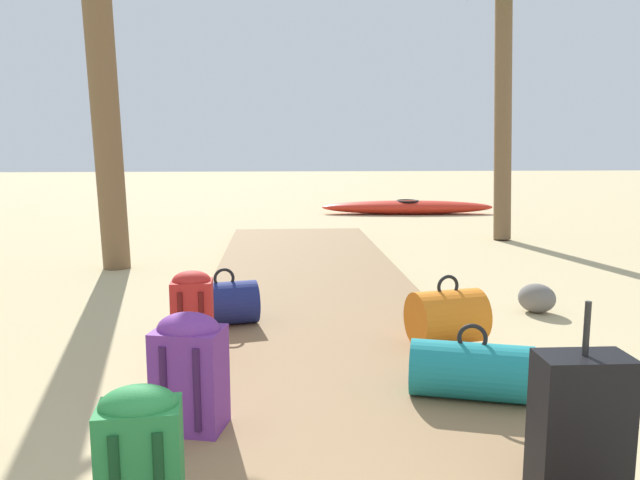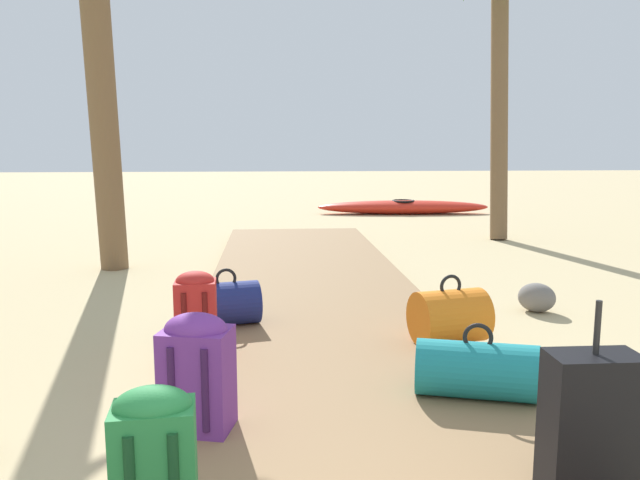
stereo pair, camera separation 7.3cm
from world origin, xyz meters
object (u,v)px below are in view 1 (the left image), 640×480
(duffel_bag_teal, at_px, (471,370))
(backpack_green, at_px, (141,466))
(duffel_bag_orange, at_px, (447,317))
(suitcase_black, at_px, (580,430))
(duffel_bag_navy, at_px, (225,303))
(kayak, at_px, (407,207))
(backpack_purple, at_px, (189,368))
(backpack_red, at_px, (192,312))

(duffel_bag_teal, height_order, backpack_green, backpack_green)
(duffel_bag_orange, distance_m, suitcase_black, 1.97)
(duffel_bag_navy, xyz_separation_m, kayak, (3.18, 8.26, -0.10))
(duffel_bag_navy, bearing_deg, backpack_purple, -90.49)
(backpack_red, distance_m, kayak, 9.59)
(duffel_bag_teal, relative_size, backpack_green, 1.21)
(duffel_bag_teal, xyz_separation_m, backpack_purple, (-1.49, -0.27, 0.15))
(backpack_red, relative_size, kayak, 0.16)
(suitcase_black, relative_size, duffel_bag_navy, 1.44)
(kayak, bearing_deg, duffel_bag_teal, -99.90)
(duffel_bag_orange, height_order, backpack_green, backpack_green)
(backpack_purple, xyz_separation_m, backpack_green, (-0.03, -0.93, 0.00))
(duffel_bag_teal, distance_m, kayak, 9.92)
(backpack_purple, relative_size, duffel_bag_navy, 1.04)
(duffel_bag_navy, bearing_deg, backpack_red, -101.09)
(duffel_bag_teal, relative_size, backpack_red, 1.25)
(duffel_bag_teal, xyz_separation_m, suitcase_black, (0.10, -1.02, 0.14))
(backpack_red, distance_m, suitcase_black, 2.49)
(suitcase_black, distance_m, kayak, 10.92)
(backpack_purple, height_order, suitcase_black, suitcase_black)
(backpack_green, height_order, kayak, backpack_green)
(duffel_bag_orange, distance_m, backpack_purple, 2.02)
(backpack_red, height_order, duffel_bag_navy, backpack_red)
(duffel_bag_orange, bearing_deg, backpack_green, -127.55)
(suitcase_black, relative_size, backpack_green, 1.36)
(backpack_purple, distance_m, backpack_red, 1.06)
(suitcase_black, height_order, kayak, suitcase_black)
(backpack_red, bearing_deg, duffel_bag_navy, 78.91)
(duffel_bag_teal, distance_m, duffel_bag_orange, 0.95)
(duffel_bag_teal, height_order, duffel_bag_orange, duffel_bag_orange)
(backpack_red, height_order, kayak, backpack_red)
(duffel_bag_teal, bearing_deg, backpack_red, 154.20)
(duffel_bag_teal, relative_size, duffel_bag_navy, 1.28)
(backpack_red, bearing_deg, backpack_purple, -83.03)
(duffel_bag_teal, xyz_separation_m, backpack_green, (-1.52, -1.20, 0.15))
(backpack_purple, height_order, kayak, backpack_purple)
(backpack_purple, bearing_deg, suitcase_black, -25.40)
(duffel_bag_orange, height_order, suitcase_black, suitcase_black)
(suitcase_black, bearing_deg, backpack_purple, 154.60)
(backpack_green, distance_m, duffel_bag_navy, 2.72)
(duffel_bag_orange, distance_m, kayak, 8.97)
(duffel_bag_navy, bearing_deg, kayak, 68.93)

